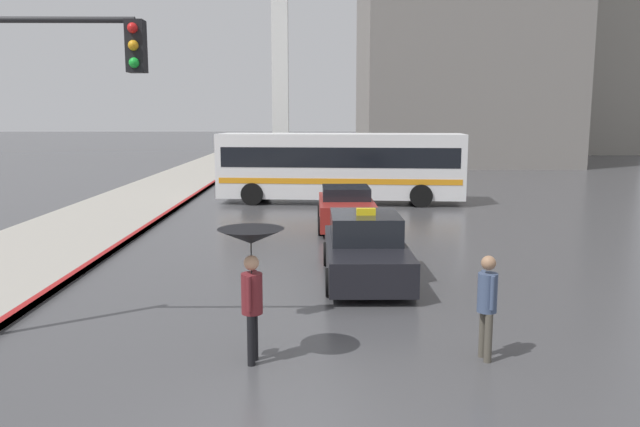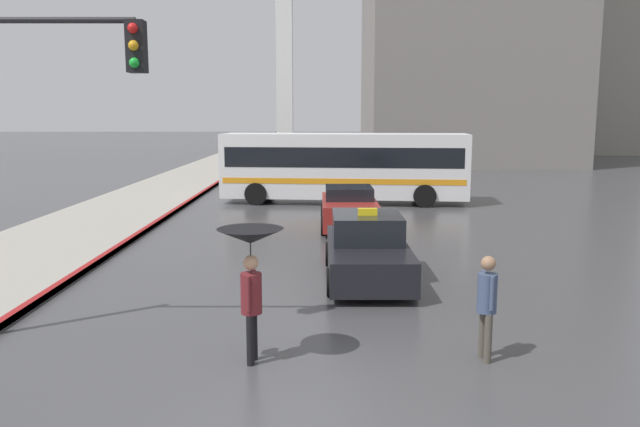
# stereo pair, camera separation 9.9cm
# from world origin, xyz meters

# --- Properties ---
(taxi) EXTENTS (1.91, 4.45, 1.68)m
(taxi) POSITION_xyz_m (1.50, 7.38, 0.69)
(taxi) COLOR black
(taxi) RESTS_ON ground_plane
(sedan_red) EXTENTS (1.91, 4.12, 1.40)m
(sedan_red) POSITION_xyz_m (1.39, 14.11, 0.66)
(sedan_red) COLOR maroon
(sedan_red) RESTS_ON ground_plane
(city_bus) EXTENTS (10.80, 3.50, 3.03)m
(city_bus) POSITION_xyz_m (1.46, 20.51, 1.68)
(city_bus) COLOR silver
(city_bus) RESTS_ON ground_plane
(pedestrian_with_umbrella) EXTENTS (1.01, 1.01, 2.11)m
(pedestrian_with_umbrella) POSITION_xyz_m (-0.64, 2.34, 1.66)
(pedestrian_with_umbrella) COLOR black
(pedestrian_with_umbrella) RESTS_ON ground_plane
(pedestrian_man) EXTENTS (0.34, 0.46, 1.66)m
(pedestrian_man) POSITION_xyz_m (2.98, 2.43, 0.98)
(pedestrian_man) COLOR #4C473D
(pedestrian_man) RESTS_ON ground_plane
(traffic_light) EXTENTS (3.67, 0.38, 5.55)m
(traffic_light) POSITION_xyz_m (-4.46, 3.17, 3.87)
(traffic_light) COLOR black
(traffic_light) RESTS_ON ground_plane
(monument_cross) EXTENTS (6.64, 0.90, 15.09)m
(monument_cross) POSITION_xyz_m (-1.58, 28.91, 8.56)
(monument_cross) COLOR white
(monument_cross) RESTS_ON ground_plane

